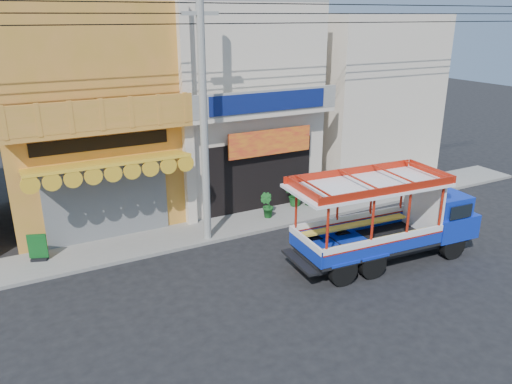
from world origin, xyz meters
TOP-DOWN VIEW (x-y plane):
  - ground at (0.00, 0.00)m, footprint 90.00×90.00m
  - sidewalk at (0.00, 4.00)m, footprint 30.00×2.00m
  - shophouse_left at (-4.00, 7.96)m, footprint 6.00×7.50m
  - shophouse_right at (2.00, 7.96)m, footprint 6.00×6.75m
  - party_pilaster at (-1.00, 4.85)m, footprint 0.35×0.30m
  - filler_building_right at (9.00, 8.00)m, footprint 6.00×6.00m
  - utility_pole at (-0.85, 3.30)m, footprint 28.00×0.26m
  - songthaew_truck at (3.93, -0.73)m, footprint 6.46×2.49m
  - green_sign at (-6.44, 4.27)m, footprint 0.57×0.42m
  - potted_plant_a at (3.44, 4.59)m, footprint 1.09×1.09m
  - potted_plant_b at (1.79, 4.02)m, footprint 0.63×0.67m
  - potted_plant_c at (4.02, 4.38)m, footprint 0.56×0.56m

SIDE VIEW (x-z plane):
  - ground at x=0.00m, z-range 0.00..0.00m
  - sidewalk at x=0.00m, z-range 0.00..0.12m
  - green_sign at x=-6.44m, z-range 0.05..0.95m
  - potted_plant_a at x=3.44m, z-range 0.12..1.04m
  - potted_plant_b at x=1.79m, z-range 0.12..1.08m
  - potted_plant_c at x=4.02m, z-range 0.12..1.10m
  - songthaew_truck at x=3.93m, z-range -0.05..2.90m
  - filler_building_right at x=9.00m, z-range 0.00..7.60m
  - party_pilaster at x=-1.00m, z-range 0.00..8.00m
  - shophouse_right at x=2.00m, z-range -0.01..8.23m
  - shophouse_left at x=-4.00m, z-range -0.01..8.23m
  - utility_pole at x=-0.85m, z-range 0.53..9.53m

